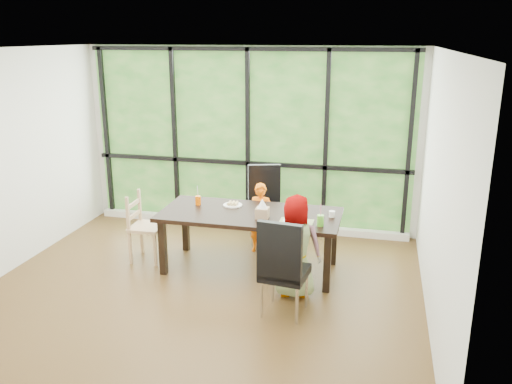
{
  "coord_description": "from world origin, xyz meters",
  "views": [
    {
      "loc": [
        1.91,
        -5.22,
        2.84
      ],
      "look_at": [
        0.51,
        0.59,
        1.05
      ],
      "focal_mm": 36.94,
      "sensor_mm": 36.0,
      "label": 1
    }
  ],
  "objects_px": {
    "chair_interior_leather": "(285,266)",
    "child_older": "(295,246)",
    "tissue_box": "(262,213)",
    "dining_table": "(250,241)",
    "orange_cup": "(198,200)",
    "white_mug": "(332,214)",
    "chair_window_leather": "(265,205)",
    "green_cup": "(320,221)",
    "chair_end_beech": "(147,227)",
    "plate_far": "(233,205)",
    "plate_near": "(293,221)",
    "child_toddler": "(261,218)"
  },
  "relations": [
    {
      "from": "chair_interior_leather",
      "to": "white_mug",
      "type": "height_order",
      "value": "chair_interior_leather"
    },
    {
      "from": "dining_table",
      "to": "chair_interior_leather",
      "type": "height_order",
      "value": "chair_interior_leather"
    },
    {
      "from": "plate_near",
      "to": "tissue_box",
      "type": "distance_m",
      "value": 0.38
    },
    {
      "from": "dining_table",
      "to": "chair_interior_leather",
      "type": "xyz_separation_m",
      "value": [
        0.62,
        -0.97,
        0.17
      ]
    },
    {
      "from": "chair_window_leather",
      "to": "chair_end_beech",
      "type": "bearing_deg",
      "value": -161.2
    },
    {
      "from": "green_cup",
      "to": "tissue_box",
      "type": "distance_m",
      "value": 0.71
    },
    {
      "from": "dining_table",
      "to": "plate_near",
      "type": "height_order",
      "value": "plate_near"
    },
    {
      "from": "dining_table",
      "to": "orange_cup",
      "type": "bearing_deg",
      "value": 168.09
    },
    {
      "from": "plate_far",
      "to": "orange_cup",
      "type": "relative_size",
      "value": 2.12
    },
    {
      "from": "green_cup",
      "to": "tissue_box",
      "type": "relative_size",
      "value": 0.87
    },
    {
      "from": "chair_interior_leather",
      "to": "green_cup",
      "type": "height_order",
      "value": "chair_interior_leather"
    },
    {
      "from": "child_toddler",
      "to": "green_cup",
      "type": "bearing_deg",
      "value": -44.16
    },
    {
      "from": "white_mug",
      "to": "chair_window_leather",
      "type": "bearing_deg",
      "value": 138.91
    },
    {
      "from": "chair_end_beech",
      "to": "dining_table",
      "type": "bearing_deg",
      "value": -90.8
    },
    {
      "from": "chair_interior_leather",
      "to": "child_older",
      "type": "relative_size",
      "value": 0.92
    },
    {
      "from": "orange_cup",
      "to": "chair_interior_leather",
      "type": "bearing_deg",
      "value": -40.0
    },
    {
      "from": "chair_interior_leather",
      "to": "child_older",
      "type": "height_order",
      "value": "child_older"
    },
    {
      "from": "child_toddler",
      "to": "white_mug",
      "type": "height_order",
      "value": "child_toddler"
    },
    {
      "from": "child_older",
      "to": "plate_near",
      "type": "relative_size",
      "value": 4.97
    },
    {
      "from": "chair_end_beech",
      "to": "orange_cup",
      "type": "xyz_separation_m",
      "value": [
        0.65,
        0.17,
        0.36
      ]
    },
    {
      "from": "green_cup",
      "to": "white_mug",
      "type": "relative_size",
      "value": 1.73
    },
    {
      "from": "chair_end_beech",
      "to": "plate_far",
      "type": "distance_m",
      "value": 1.16
    },
    {
      "from": "orange_cup",
      "to": "chair_end_beech",
      "type": "bearing_deg",
      "value": -165.27
    },
    {
      "from": "plate_far",
      "to": "tissue_box",
      "type": "height_order",
      "value": "tissue_box"
    },
    {
      "from": "white_mug",
      "to": "child_older",
      "type": "bearing_deg",
      "value": -118.61
    },
    {
      "from": "dining_table",
      "to": "tissue_box",
      "type": "relative_size",
      "value": 14.89
    },
    {
      "from": "green_cup",
      "to": "child_older",
      "type": "bearing_deg",
      "value": -130.17
    },
    {
      "from": "green_cup",
      "to": "chair_window_leather",
      "type": "bearing_deg",
      "value": 126.83
    },
    {
      "from": "child_toddler",
      "to": "white_mug",
      "type": "xyz_separation_m",
      "value": [
        0.99,
        -0.52,
        0.31
      ]
    },
    {
      "from": "chair_interior_leather",
      "to": "plate_far",
      "type": "bearing_deg",
      "value": -46.27
    },
    {
      "from": "child_older",
      "to": "plate_far",
      "type": "height_order",
      "value": "child_older"
    },
    {
      "from": "chair_window_leather",
      "to": "child_toddler",
      "type": "distance_m",
      "value": 0.37
    },
    {
      "from": "orange_cup",
      "to": "child_older",
      "type": "bearing_deg",
      "value": -27.07
    },
    {
      "from": "dining_table",
      "to": "child_toddler",
      "type": "xyz_separation_m",
      "value": [
        0.0,
        0.59,
        0.1
      ]
    },
    {
      "from": "chair_end_beech",
      "to": "child_toddler",
      "type": "xyz_separation_m",
      "value": [
        1.37,
        0.61,
        0.03
      ]
    },
    {
      "from": "dining_table",
      "to": "chair_window_leather",
      "type": "xyz_separation_m",
      "value": [
        -0.02,
        0.96,
        0.17
      ]
    },
    {
      "from": "tissue_box",
      "to": "chair_end_beech",
      "type": "bearing_deg",
      "value": 174.94
    },
    {
      "from": "chair_window_leather",
      "to": "child_older",
      "type": "distance_m",
      "value": 1.65
    },
    {
      "from": "chair_end_beech",
      "to": "plate_far",
      "type": "bearing_deg",
      "value": -79.52
    },
    {
      "from": "chair_window_leather",
      "to": "orange_cup",
      "type": "distance_m",
      "value": 1.1
    },
    {
      "from": "child_older",
      "to": "tissue_box",
      "type": "bearing_deg",
      "value": -48.7
    },
    {
      "from": "dining_table",
      "to": "tissue_box",
      "type": "distance_m",
      "value": 0.5
    },
    {
      "from": "plate_far",
      "to": "plate_near",
      "type": "bearing_deg",
      "value": -25.6
    },
    {
      "from": "dining_table",
      "to": "white_mug",
      "type": "distance_m",
      "value": 1.08
    },
    {
      "from": "orange_cup",
      "to": "dining_table",
      "type": "bearing_deg",
      "value": -11.91
    },
    {
      "from": "plate_far",
      "to": "plate_near",
      "type": "relative_size",
      "value": 1.02
    },
    {
      "from": "dining_table",
      "to": "tissue_box",
      "type": "bearing_deg",
      "value": -39.32
    },
    {
      "from": "chair_end_beech",
      "to": "tissue_box",
      "type": "xyz_separation_m",
      "value": [
        1.56,
        -0.14,
        0.36
      ]
    },
    {
      "from": "chair_end_beech",
      "to": "child_older",
      "type": "relative_size",
      "value": 0.76
    },
    {
      "from": "white_mug",
      "to": "tissue_box",
      "type": "xyz_separation_m",
      "value": [
        -0.8,
        -0.23,
        0.03
      ]
    }
  ]
}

